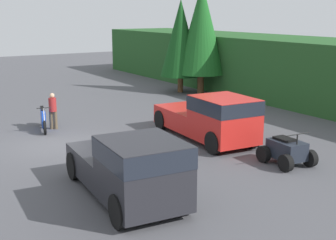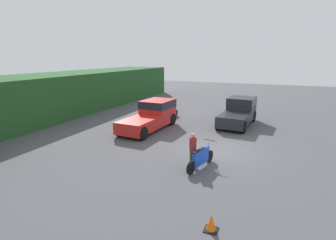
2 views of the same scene
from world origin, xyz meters
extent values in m
plane|color=#4C4C51|center=(0.00, 0.00, 0.00)|extent=(80.00, 80.00, 0.00)
cube|color=#235123|center=(0.00, 16.00, 1.84)|extent=(44.00, 6.00, 3.69)
cube|color=red|center=(3.78, 5.62, 1.12)|extent=(2.60, 2.15, 1.75)
cube|color=#1E232D|center=(3.78, 5.62, 1.70)|extent=(2.62, 2.17, 0.56)
cube|color=red|center=(1.04, 5.80, 0.66)|extent=(3.15, 2.19, 0.83)
cylinder|color=black|center=(4.51, 6.48, 0.44)|extent=(0.90, 0.34, 0.89)
cylinder|color=black|center=(4.38, 4.66, 0.44)|extent=(0.90, 0.34, 0.89)
cylinder|color=black|center=(0.17, 6.77, 0.44)|extent=(0.90, 0.34, 0.89)
cylinder|color=black|center=(0.05, 4.96, 0.44)|extent=(0.90, 0.34, 0.89)
cube|color=#232328|center=(7.59, -0.17, 1.12)|extent=(2.45, 2.17, 1.75)
cube|color=#1E232D|center=(7.59, -0.17, 1.70)|extent=(2.47, 2.19, 0.56)
cube|color=#232328|center=(5.05, 0.04, 0.66)|extent=(2.96, 2.21, 0.83)
cylinder|color=black|center=(8.23, 0.69, 0.44)|extent=(0.91, 0.35, 0.89)
cylinder|color=black|center=(8.08, -1.12, 0.44)|extent=(0.91, 0.35, 0.89)
cylinder|color=black|center=(4.30, 1.01, 0.44)|extent=(0.91, 0.35, 0.89)
cylinder|color=black|center=(4.15, -0.80, 0.44)|extent=(0.91, 0.35, 0.89)
cylinder|color=black|center=(-1.86, 0.14, 0.31)|extent=(0.63, 0.25, 0.62)
cylinder|color=black|center=(-3.60, 0.56, 0.31)|extent=(0.63, 0.25, 0.62)
cube|color=blue|center=(-2.73, 0.35, 0.56)|extent=(1.30, 0.46, 0.74)
cylinder|color=#B7B7BC|center=(-1.91, 0.15, 0.75)|extent=(0.32, 0.12, 0.84)
cylinder|color=black|center=(-1.91, 0.15, 1.18)|extent=(0.18, 0.59, 0.04)
cube|color=black|center=(-2.94, 0.40, 0.96)|extent=(0.96, 0.36, 0.06)
cylinder|color=black|center=(7.33, 6.62, 0.30)|extent=(0.61, 0.26, 0.60)
cylinder|color=black|center=(7.26, 5.52, 0.30)|extent=(0.61, 0.26, 0.60)
cylinder|color=black|center=(6.17, 6.69, 0.30)|extent=(0.61, 0.26, 0.60)
cylinder|color=black|center=(6.10, 5.59, 0.30)|extent=(0.61, 0.26, 0.60)
cube|color=#1E232D|center=(6.71, 6.11, 0.54)|extent=(1.35, 0.93, 0.64)
cylinder|color=black|center=(7.19, 6.07, 1.03)|extent=(0.05, 0.05, 0.35)
cylinder|color=black|center=(7.19, 6.07, 1.21)|extent=(0.10, 1.03, 0.04)
cube|color=black|center=(6.58, 6.11, 0.90)|extent=(0.78, 0.53, 0.08)
cylinder|color=brown|center=(-2.57, 0.87, 0.41)|extent=(0.24, 0.24, 0.83)
cylinder|color=brown|center=(-2.67, 0.70, 0.41)|extent=(0.24, 0.24, 0.83)
cylinder|color=maroon|center=(-2.62, 0.79, 1.14)|extent=(0.47, 0.47, 0.62)
sphere|color=tan|center=(-2.62, 0.79, 1.56)|extent=(0.31, 0.31, 0.22)
cube|color=black|center=(-7.12, -1.23, 0.01)|extent=(0.42, 0.42, 0.03)
cone|color=orange|center=(-7.12, -1.23, 0.28)|extent=(0.32, 0.32, 0.55)
camera|label=1|loc=(17.89, -5.82, 5.30)|focal=50.00mm
camera|label=2|loc=(-14.15, -2.72, 5.23)|focal=28.00mm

